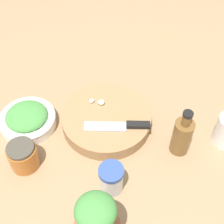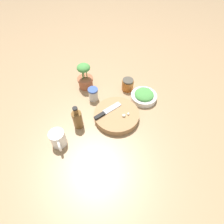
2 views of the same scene
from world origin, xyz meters
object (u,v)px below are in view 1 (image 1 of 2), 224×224
chef_knife (121,126)px  garlic_cloves (99,102)px  honey_jar (23,156)px  cutting_board (107,120)px  herb_bowl (27,119)px  oil_bottle (182,136)px  spice_jar (111,179)px

chef_knife → garlic_cloves: bearing=38.1°
honey_jar → chef_knife: bearing=-161.2°
cutting_board → chef_knife: 0.07m
chef_knife → garlic_cloves: garlic_cloves is taller
herb_bowl → oil_bottle: bearing=167.1°
spice_jar → honey_jar: (0.24, -0.08, -0.00)m
cutting_board → herb_bowl: bearing=-0.8°
cutting_board → chef_knife: bearing=133.3°
chef_knife → honey_jar: honey_jar is taller
garlic_cloves → herb_bowl: 0.22m
herb_bowl → honey_jar: honey_jar is taller
garlic_cloves → cutting_board: bearing=115.7°
garlic_cloves → spice_jar: size_ratio=0.61×
cutting_board → oil_bottle: (-0.21, 0.10, 0.04)m
chef_knife → herb_bowl: herb_bowl is taller
garlic_cloves → oil_bottle: 0.27m
spice_jar → honey_jar: bearing=-18.4°
garlic_cloves → herb_bowl: (0.22, 0.04, -0.02)m
cutting_board → oil_bottle: oil_bottle is taller
oil_bottle → garlic_cloves: bearing=-32.6°
oil_bottle → cutting_board: bearing=-25.5°
chef_knife → oil_bottle: size_ratio=1.21×
cutting_board → oil_bottle: 0.23m
oil_bottle → honey_jar: bearing=5.0°
garlic_cloves → spice_jar: spice_jar is taller
cutting_board → chef_knife: (-0.04, 0.04, 0.03)m
cutting_board → honey_jar: (0.23, 0.14, 0.02)m
chef_knife → spice_jar: size_ratio=2.20×
cutting_board → garlic_cloves: (0.02, -0.05, 0.03)m
garlic_cloves → honey_jar: (0.20, 0.18, -0.01)m
cutting_board → spice_jar: spice_jar is taller
cutting_board → spice_jar: (-0.01, 0.21, 0.02)m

